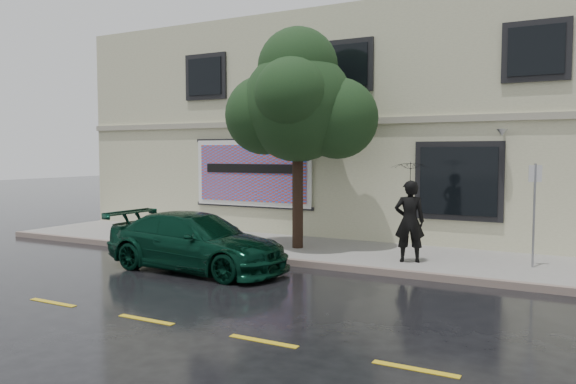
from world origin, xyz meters
The scene contains 12 objects.
ground centered at (0.00, 0.00, 0.00)m, with size 90.00×90.00×0.00m, color black.
sidewalk centered at (0.00, 3.25, 0.07)m, with size 20.00×3.50×0.15m, color gray.
curb centered at (0.00, 1.50, 0.07)m, with size 20.00×0.18×0.16m, color slate.
road_marking centered at (0.00, -3.50, 0.01)m, with size 19.00×0.12×0.01m, color gold.
building centered at (0.00, 9.00, 3.50)m, with size 20.00×8.12×7.00m.
billboard centered at (-3.20, 4.92, 2.05)m, with size 4.30×0.16×2.20m.
car centered at (-1.67, 0.01, 0.66)m, with size 1.99×4.51×1.31m, color black.
pedestrian centered at (2.60, 2.51, 1.11)m, with size 0.70×0.46×1.91m, color black.
umbrella centered at (2.60, 2.51, 2.40)m, with size 0.92×0.92×0.68m, color black.
street_tree centered at (-0.60, 3.04, 3.91)m, with size 2.95×2.95×5.25m.
fire_hydrant centered at (-2.64, 2.03, 0.56)m, with size 0.35×0.33×0.85m.
sign_pole centered at (5.20, 3.20, 1.56)m, with size 0.27×0.13×2.31m.
Camera 1 is at (6.21, -10.25, 2.69)m, focal length 35.00 mm.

